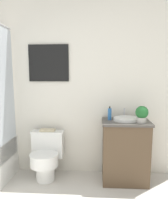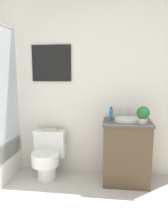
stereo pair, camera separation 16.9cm
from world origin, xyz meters
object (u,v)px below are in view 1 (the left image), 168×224
object	(u,v)px
soap_bottle	(110,114)
potted_plant	(142,114)
sink	(126,119)
book_on_tank	(47,130)
toilet	(46,156)

from	to	relation	value
soap_bottle	potted_plant	bearing A→B (deg)	-21.83
sink	book_on_tank	xyz separation A→B (m)	(-1.04, 0.09, -0.19)
sink	toilet	bearing A→B (deg)	-178.64
sink	book_on_tank	world-z (taller)	sink
book_on_tank	potted_plant	bearing A→B (deg)	-10.09
toilet	book_on_tank	distance (m)	0.34
potted_plant	soap_bottle	bearing A→B (deg)	158.17
sink	soap_bottle	size ratio (longest dim) A/B	2.02
toilet	soap_bottle	world-z (taller)	soap_bottle
toilet	sink	distance (m)	1.16
soap_bottle	book_on_tank	bearing A→B (deg)	175.60
toilet	soap_bottle	distance (m)	1.01
toilet	potted_plant	distance (m)	1.36
sink	soap_bottle	xyz separation A→B (m)	(-0.21, 0.03, 0.06)
sink	potted_plant	size ratio (longest dim) A/B	1.71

